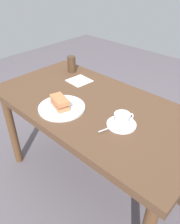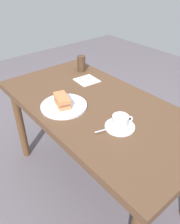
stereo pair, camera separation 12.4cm
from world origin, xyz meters
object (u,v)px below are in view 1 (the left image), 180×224
coffee_cup (122,118)px  coffee_saucer (121,124)px  sandwich_front (60,102)px  dining_table (93,115)px  napkin (79,81)px  sandwich_plate (62,108)px  drinking_glass (72,64)px  spoon (109,128)px

coffee_cup → coffee_saucer: bearing=66.3°
sandwich_front → coffee_cup: (-0.36, -0.12, -0.00)m
dining_table → sandwich_front: 0.24m
napkin → coffee_cup: bearing=158.5°
sandwich_plate → coffee_cup: 0.37m
coffee_saucer → drinking_glass: 0.77m
spoon → drinking_glass: 0.78m
coffee_cup → napkin: 0.59m
sandwich_plate → sandwich_front: sandwich_front is taller
sandwich_plate → coffee_cup: coffee_cup is taller
dining_table → napkin: bearing=-28.7°
coffee_saucer → drinking_glass: bearing=-22.5°
sandwich_front → dining_table: bearing=-119.5°
dining_table → drinking_glass: (0.45, -0.23, 0.15)m
sandwich_front → coffee_saucer: (-0.36, -0.12, -0.04)m
spoon → napkin: spoon is taller
sandwich_plate → spoon: 0.33m
dining_table → spoon: 0.29m
sandwich_plate → drinking_glass: bearing=-49.1°
sandwich_plate → napkin: size_ratio=1.85×
coffee_saucer → napkin: bearing=-21.6°
sandwich_front → coffee_saucer: sandwich_front is taller
sandwich_front → coffee_saucer: 0.38m
coffee_cup → napkin: (0.54, -0.21, -0.04)m
sandwich_plate → napkin: (0.19, -0.33, -0.01)m
dining_table → spoon: spoon is taller
sandwich_plate → coffee_saucer: sandwich_plate is taller
dining_table → sandwich_plate: (0.10, 0.17, 0.09)m
sandwich_front → coffee_cup: sandwich_front is taller
sandwich_plate → coffee_saucer: 0.37m
drinking_glass → dining_table: bearing=152.6°
coffee_saucer → napkin: coffee_saucer is taller
dining_table → napkin: (0.29, -0.16, 0.09)m
dining_table → spoon: bearing=150.4°
napkin → drinking_glass: bearing=-25.2°
dining_table → drinking_glass: drinking_glass is taller
sandwich_plate → spoon: (-0.33, -0.04, 0.01)m
napkin → dining_table: bearing=151.3°
sandwich_plate → napkin: bearing=-60.1°
sandwich_front → drinking_glass: bearing=-50.0°
sandwich_front → spoon: size_ratio=1.54×
sandwich_front → spoon: sandwich_front is taller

